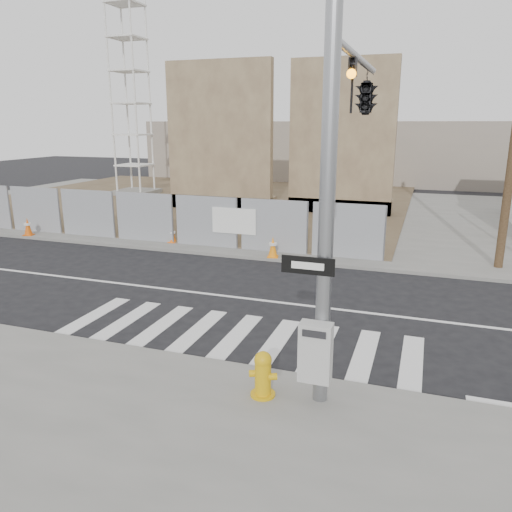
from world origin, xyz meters
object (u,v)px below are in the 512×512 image
(signal_pole, at_px, (355,129))
(traffic_cone_b, at_px, (28,227))
(fire_hydrant, at_px, (263,374))
(traffic_cone_d, at_px, (273,247))
(crane_tower, at_px, (128,56))
(traffic_cone_c, at_px, (173,235))

(signal_pole, xyz_separation_m, traffic_cone_b, (-14.90, 6.27, -4.29))
(signal_pole, relative_size, fire_hydrant, 8.15)
(traffic_cone_b, relative_size, traffic_cone_d, 1.01)
(crane_tower, xyz_separation_m, traffic_cone_d, (13.81, -12.78, -8.53))
(crane_tower, height_order, traffic_cone_d, crane_tower)
(fire_hydrant, relative_size, traffic_cone_d, 1.13)
(traffic_cone_c, bearing_deg, fire_hydrant, -54.29)
(fire_hydrant, distance_m, traffic_cone_c, 12.48)
(signal_pole, relative_size, crane_tower, 0.39)
(crane_tower, relative_size, traffic_cone_c, 27.79)
(traffic_cone_b, distance_m, traffic_cone_d, 11.22)
(fire_hydrant, distance_m, traffic_cone_b, 16.70)
(traffic_cone_c, xyz_separation_m, traffic_cone_d, (4.60, -0.88, 0.05))
(crane_tower, xyz_separation_m, traffic_cone_c, (9.22, -11.90, -8.59))
(traffic_cone_c, bearing_deg, traffic_cone_d, -10.83)
(signal_pole, xyz_separation_m, crane_tower, (-17.49, 19.05, 4.24))
(traffic_cone_c, distance_m, traffic_cone_d, 4.68)
(traffic_cone_b, height_order, traffic_cone_d, traffic_cone_b)
(crane_tower, bearing_deg, signal_pole, -47.43)
(signal_pole, xyz_separation_m, fire_hydrant, (-0.99, -2.99, -4.24))
(signal_pole, height_order, traffic_cone_d, signal_pole)
(traffic_cone_b, height_order, traffic_cone_c, traffic_cone_b)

